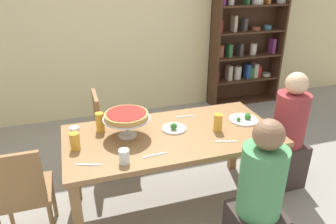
% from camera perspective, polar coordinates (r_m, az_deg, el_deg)
% --- Properties ---
extents(ground_plane, '(12.00, 12.00, 0.00)m').
position_cam_1_polar(ground_plane, '(3.05, 0.59, -16.17)').
color(ground_plane, gray).
extents(rear_partition, '(8.00, 0.12, 2.80)m').
position_cam_1_polar(rear_partition, '(4.48, -8.52, 16.89)').
color(rear_partition, beige).
rests_on(rear_partition, ground_plane).
extents(dining_table, '(1.73, 0.85, 0.74)m').
position_cam_1_polar(dining_table, '(2.66, 0.65, -5.55)').
color(dining_table, olive).
rests_on(dining_table, ground_plane).
extents(bookshelf, '(1.11, 0.30, 2.21)m').
position_cam_1_polar(bookshelf, '(4.99, 13.89, 14.00)').
color(bookshelf, '#422819').
rests_on(bookshelf, ground_plane).
extents(diner_head_east, '(0.34, 0.34, 1.15)m').
position_cam_1_polar(diner_head_east, '(3.25, 20.42, -4.47)').
color(diner_head_east, '#382D28').
rests_on(diner_head_east, ground_plane).
extents(diner_near_right, '(0.34, 0.34, 1.15)m').
position_cam_1_polar(diner_near_right, '(2.37, 15.77, -15.85)').
color(diner_near_right, '#382D28').
rests_on(diner_near_right, ground_plane).
extents(chair_head_west, '(0.40, 0.40, 0.87)m').
position_cam_1_polar(chair_head_west, '(2.63, -24.62, -12.87)').
color(chair_head_west, olive).
rests_on(chair_head_west, ground_plane).
extents(chair_far_left, '(0.40, 0.40, 0.87)m').
position_cam_1_polar(chair_far_left, '(3.29, -10.43, -2.95)').
color(chair_far_left, olive).
rests_on(chair_far_left, ground_plane).
extents(deep_dish_pizza_stand, '(0.38, 0.38, 0.21)m').
position_cam_1_polar(deep_dish_pizza_stand, '(2.53, -7.42, -0.87)').
color(deep_dish_pizza_stand, silver).
rests_on(deep_dish_pizza_stand, dining_table).
extents(salad_plate_near_diner, '(0.20, 0.20, 0.07)m').
position_cam_1_polar(salad_plate_near_diner, '(2.67, 1.07, -2.86)').
color(salad_plate_near_diner, white).
rests_on(salad_plate_near_diner, dining_table).
extents(salad_plate_far_diner, '(0.25, 0.25, 0.06)m').
position_cam_1_polar(salad_plate_far_diner, '(2.91, 13.46, -1.20)').
color(salad_plate_far_diner, white).
rests_on(salad_plate_far_diner, dining_table).
extents(beer_glass_amber_tall, '(0.07, 0.07, 0.14)m').
position_cam_1_polar(beer_glass_amber_tall, '(2.47, -16.27, -5.05)').
color(beer_glass_amber_tall, gold).
rests_on(beer_glass_amber_tall, dining_table).
extents(beer_glass_amber_short, '(0.07, 0.07, 0.16)m').
position_cam_1_polar(beer_glass_amber_short, '(2.68, -12.04, -1.80)').
color(beer_glass_amber_short, gold).
rests_on(beer_glass_amber_short, dining_table).
extents(beer_glass_amber_spare, '(0.07, 0.07, 0.15)m').
position_cam_1_polar(beer_glass_amber_spare, '(2.66, 8.91, -1.89)').
color(beer_glass_amber_spare, gold).
rests_on(beer_glass_amber_spare, dining_table).
extents(water_glass_clear_near, '(0.07, 0.07, 0.11)m').
position_cam_1_polar(water_glass_clear_near, '(2.25, -7.83, -7.87)').
color(water_glass_clear_near, white).
rests_on(water_glass_clear_near, dining_table).
extents(water_glass_clear_far, '(0.07, 0.07, 0.12)m').
position_cam_1_polar(water_glass_clear_far, '(2.60, -16.26, -3.78)').
color(water_glass_clear_far, white).
rests_on(water_glass_clear_far, dining_table).
extents(water_glass_clear_spare, '(0.07, 0.07, 0.10)m').
position_cam_1_polar(water_glass_clear_spare, '(2.81, -7.99, -0.92)').
color(water_glass_clear_spare, white).
rests_on(water_glass_clear_spare, dining_table).
extents(cutlery_fork_near, '(0.17, 0.08, 0.00)m').
position_cam_1_polar(cutlery_fork_near, '(2.30, -14.06, -9.09)').
color(cutlery_fork_near, silver).
rests_on(cutlery_fork_near, dining_table).
extents(cutlery_knife_near, '(0.18, 0.07, 0.00)m').
position_cam_1_polar(cutlery_knife_near, '(2.54, 10.25, -5.17)').
color(cutlery_knife_near, silver).
rests_on(cutlery_knife_near, dining_table).
extents(cutlery_fork_far, '(0.18, 0.03, 0.00)m').
position_cam_1_polar(cutlery_fork_far, '(2.91, 3.10, -0.79)').
color(cutlery_fork_far, silver).
rests_on(cutlery_fork_far, dining_table).
extents(cutlery_knife_far, '(0.18, 0.03, 0.00)m').
position_cam_1_polar(cutlery_knife_far, '(2.34, -2.37, -7.68)').
color(cutlery_knife_far, silver).
rests_on(cutlery_knife_far, dining_table).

